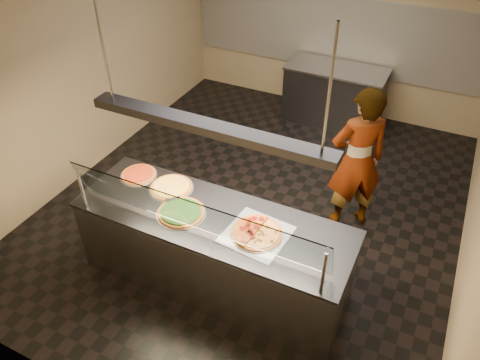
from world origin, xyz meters
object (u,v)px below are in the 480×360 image
at_px(half_pizza_sausage, 268,236).
at_px(pizza_spatula, 170,194).
at_px(pizza_cheese, 171,187).
at_px(heat_lamp_housing, 208,127).
at_px(pizza_tomato, 139,174).
at_px(worker, 357,161).
at_px(prep_table, 334,95).
at_px(half_pizza_pepperoni, 246,228).
at_px(perforated_tray, 256,234).
at_px(pizza_spinach, 181,212).
at_px(serving_counter, 214,250).
at_px(sneeze_guard, 193,215).

relative_size(half_pizza_sausage, pizza_spatula, 2.18).
relative_size(pizza_cheese, heat_lamp_housing, 0.20).
relative_size(pizza_tomato, pizza_spatula, 1.78).
relative_size(pizza_spatula, worker, 0.12).
relative_size(pizza_cheese, prep_table, 0.30).
distance_m(half_pizza_pepperoni, pizza_tomato, 1.46).
distance_m(perforated_tray, pizza_spinach, 0.79).
height_order(pizza_spinach, pizza_spatula, pizza_spatula).
relative_size(half_pizza_sausage, pizza_cheese, 1.05).
relative_size(serving_counter, half_pizza_pepperoni, 5.76).
bearing_deg(pizza_tomato, worker, 32.96).
bearing_deg(perforated_tray, pizza_spinach, -175.84).
xyz_separation_m(pizza_spinach, prep_table, (0.38, 4.03, -0.48)).
bearing_deg(sneeze_guard, half_pizza_pepperoni, 39.35).
relative_size(sneeze_guard, perforated_tray, 4.17).
relative_size(sneeze_guard, prep_table, 1.63).
distance_m(sneeze_guard, prep_table, 4.35).
height_order(serving_counter, prep_table, same).
height_order(pizza_spinach, prep_table, pizza_spinach).
bearing_deg(pizza_spatula, pizza_cheese, 115.57).
relative_size(serving_counter, perforated_tray, 4.56).
xyz_separation_m(pizza_tomato, heat_lamp_housing, (1.05, -0.24, 1.01)).
bearing_deg(worker, half_pizza_sausage, 39.74).
distance_m(pizza_cheese, pizza_spatula, 0.14).
distance_m(prep_table, heat_lamp_housing, 4.21).
bearing_deg(perforated_tray, pizza_tomato, 169.79).
bearing_deg(prep_table, heat_lamp_housing, -91.19).
relative_size(half_pizza_pepperoni, worker, 0.27).
bearing_deg(sneeze_guard, pizza_spatula, 141.85).
distance_m(sneeze_guard, pizza_spinach, 0.48).
relative_size(perforated_tray, pizza_cheese, 1.32).
bearing_deg(half_pizza_sausage, heat_lamp_housing, 176.77).
distance_m(perforated_tray, prep_table, 4.03).
bearing_deg(heat_lamp_housing, serving_counter, -82.87).
bearing_deg(pizza_tomato, heat_lamp_housing, -13.10).
height_order(pizza_cheese, pizza_spatula, pizza_spatula).
height_order(pizza_spatula, worker, worker).
bearing_deg(pizza_cheese, prep_table, 79.51).
bearing_deg(half_pizza_pepperoni, heat_lamp_housing, 175.06).
xyz_separation_m(perforated_tray, half_pizza_sausage, (0.11, -0.00, 0.02)).
height_order(pizza_tomato, worker, worker).
xyz_separation_m(half_pizza_sausage, pizza_spatula, (-1.15, 0.12, 0.00)).
bearing_deg(pizza_tomato, pizza_spinach, -24.09).
bearing_deg(pizza_spatula, prep_table, 80.68).
xyz_separation_m(half_pizza_pepperoni, pizza_spinach, (-0.68, -0.06, -0.02)).
bearing_deg(heat_lamp_housing, pizza_cheese, 160.85).
bearing_deg(half_pizza_pepperoni, perforated_tray, -0.25).
bearing_deg(serving_counter, heat_lamp_housing, 97.13).
height_order(half_pizza_pepperoni, half_pizza_sausage, half_pizza_pepperoni).
bearing_deg(half_pizza_pepperoni, pizza_cheese, 166.12).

